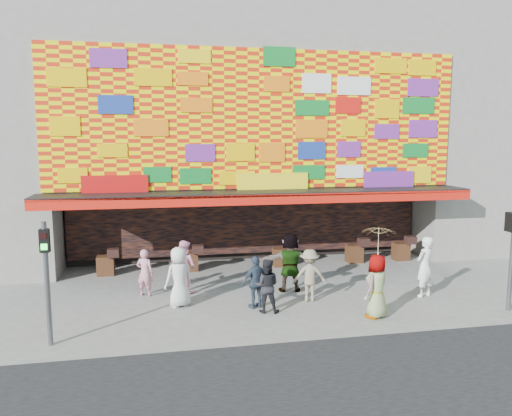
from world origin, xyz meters
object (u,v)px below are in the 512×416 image
object	(u,v)px
ped_f	(290,262)
ped_h	(425,267)
signal_left	(46,269)
ped_e	(256,282)
ped_i	(184,266)
ped_b	(145,273)
parasol	(378,242)
ped_a	(179,277)
ped_d	(309,275)
ped_c	(266,286)
ped_g	(377,286)

from	to	relation	value
ped_f	ped_h	size ratio (longest dim) A/B	1.02
signal_left	ped_e	world-z (taller)	signal_left
signal_left	ped_i	world-z (taller)	signal_left
ped_b	ped_h	world-z (taller)	ped_h
parasol	ped_a	bearing A→B (deg)	159.51
ped_d	ped_h	bearing A→B (deg)	-175.38
ped_a	ped_b	bearing A→B (deg)	-75.22
ped_d	ped_f	world-z (taller)	ped_f
ped_b	ped_a	bearing A→B (deg)	153.66
ped_f	ped_i	xyz separation A→B (m)	(-3.34, 0.58, -0.12)
ped_d	ped_e	bearing A→B (deg)	19.28
ped_b	ped_e	xyz separation A→B (m)	(3.19, -1.78, 0.02)
ped_c	ped_i	xyz separation A→B (m)	(-2.17, 2.33, 0.07)
ped_f	ped_i	world-z (taller)	ped_f
ped_b	ped_d	xyz separation A→B (m)	(4.89, -1.47, 0.05)
ped_a	ped_c	distance (m)	2.59
ped_g	parasol	world-z (taller)	parasol
ped_a	ped_i	distance (m)	1.39
ped_b	ped_i	size ratio (longest dim) A/B	0.89
ped_i	ped_e	bearing A→B (deg)	-179.85
ped_b	parasol	distance (m)	7.17
ped_a	parasol	world-z (taller)	parasol
ped_a	ped_d	bearing A→B (deg)	151.03
ped_e	ped_i	xyz separation A→B (m)	(-1.96, 1.94, 0.07)
ped_g	ped_i	world-z (taller)	ped_g
ped_a	ped_g	world-z (taller)	ped_a
ped_d	ped_e	size ratio (longest dim) A/B	1.03
ped_g	ped_h	xyz separation A→B (m)	(2.25, 1.42, 0.06)
ped_a	parasol	distance (m)	5.76
ped_c	ped_g	distance (m)	3.05
ped_a	ped_c	world-z (taller)	ped_a
ped_e	ped_i	bearing A→B (deg)	-64.71
ped_b	parasol	world-z (taller)	parasol
ped_a	ped_d	distance (m)	3.89
ped_h	ped_g	bearing A→B (deg)	7.30
ped_a	ped_h	bearing A→B (deg)	150.73
ped_a	ped_i	bearing A→B (deg)	-124.31
signal_left	ped_f	xyz separation A→B (m)	(6.72, 2.98, -0.90)
ped_c	parasol	world-z (taller)	parasol
signal_left	ped_h	distance (m)	10.84
ped_b	ped_f	size ratio (longest dim) A/B	0.77
ped_b	ped_f	world-z (taller)	ped_f
ped_e	ped_g	distance (m)	3.40
signal_left	ped_c	xyz separation A→B (m)	(5.55, 1.22, -1.09)
ped_e	ped_i	size ratio (longest dim) A/B	0.91
ped_b	ped_c	distance (m)	4.04
ped_a	ped_h	distance (m)	7.54
ped_c	ped_d	distance (m)	1.64
ped_f	signal_left	bearing A→B (deg)	31.92
ped_c	ped_g	bearing A→B (deg)	176.85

